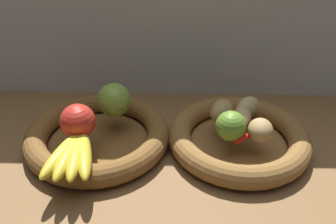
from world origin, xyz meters
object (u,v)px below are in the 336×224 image
fruit_bowl_right (239,138)px  apple_red_front (77,123)px  fruit_bowl_left (98,135)px  potato_large (241,119)px  chili_pepper (254,134)px  banana_bunch_front (74,153)px  apple_green_back (114,100)px  potato_oblong (222,111)px  lime_near (231,127)px  potato_small (260,129)px  potato_back (247,108)px

fruit_bowl_right → apple_red_front: size_ratio=4.24×
fruit_bowl_left → potato_large: 33.05cm
fruit_bowl_left → chili_pepper: chili_pepper is taller
fruit_bowl_right → banana_bunch_front: 37.02cm
apple_green_back → banana_bunch_front: (-5.76, -16.75, -2.41)cm
apple_red_front → chili_pepper: 38.13cm
potato_oblong → apple_red_front: bearing=-166.5°
fruit_bowl_right → apple_green_back: apple_green_back is taller
lime_near → chili_pepper: (5.33, 0.91, -2.38)cm
potato_small → chili_pepper: (-1.11, 0.15, -1.47)cm
apple_red_front → potato_oblong: 32.46cm
chili_pepper → fruit_bowl_left: bearing=141.9°
potato_oblong → potato_large: (4.01, -3.12, -0.07)cm
apple_red_front → banana_bunch_front: (0.71, -7.33, -2.26)cm
apple_green_back → apple_red_front: 11.43cm
fruit_bowl_right → potato_back: size_ratio=4.29×
banana_bunch_front → potato_oblong: 34.25cm
potato_oblong → potato_small: 10.10cm
apple_red_front → chili_pepper: bearing=1.6°
banana_bunch_front → lime_near: size_ratio=2.67×
fruit_bowl_left → apple_red_front: (-2.91, -4.44, 6.58)cm
fruit_bowl_left → banana_bunch_front: (-2.20, -11.77, 4.31)cm
fruit_bowl_left → chili_pepper: size_ratio=3.30×
apple_red_front → lime_near: 32.67cm
fruit_bowl_right → potato_oblong: (-4.01, 3.12, 5.26)cm
potato_large → potato_oblong: bearing=142.1°
fruit_bowl_left → potato_small: potato_small is taller
fruit_bowl_right → potato_small: size_ratio=5.21×
fruit_bowl_left → apple_green_back: size_ratio=4.21×
fruit_bowl_right → lime_near: bearing=-123.7°
fruit_bowl_left → apple_green_back: apple_green_back is taller
potato_back → chili_pepper: (0.23, -8.31, -1.54)cm
chili_pepper → lime_near: bearing=157.1°
apple_green_back → fruit_bowl_left: bearing=-125.6°
potato_back → potato_small: 8.56cm
banana_bunch_front → lime_near: lime_near is taller
lime_near → apple_green_back: bearing=160.5°
apple_green_back → chili_pepper: 32.78cm
fruit_bowl_right → chili_pepper: chili_pepper is taller
banana_bunch_front → potato_large: size_ratio=2.68×
apple_green_back → banana_bunch_front: 17.88cm
potato_large → potato_small: 5.04cm
apple_red_front → potato_back: size_ratio=1.01×
fruit_bowl_left → chili_pepper: bearing=-5.5°
apple_green_back → potato_oblong: 25.18cm
fruit_bowl_left → potato_back: bearing=8.0°
fruit_bowl_right → lime_near: (-2.88, -4.32, 5.99)cm
fruit_bowl_left → potato_large: size_ratio=5.17×
fruit_bowl_left → chili_pepper: (35.09, -3.41, 3.61)cm
potato_back → lime_near: (-5.10, -9.21, 0.84)cm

